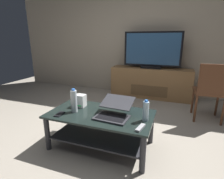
% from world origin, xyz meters
% --- Properties ---
extents(ground_plane, '(7.68, 7.68, 0.00)m').
position_xyz_m(ground_plane, '(0.00, 0.00, 0.00)').
color(ground_plane, '#9E9384').
extents(back_wall, '(6.40, 0.12, 2.80)m').
position_xyz_m(back_wall, '(0.00, 2.42, 1.40)').
color(back_wall, '#B2A38C').
rests_on(back_wall, ground).
extents(coffee_table, '(1.22, 0.65, 0.43)m').
position_xyz_m(coffee_table, '(0.07, -0.03, 0.30)').
color(coffee_table, black).
rests_on(coffee_table, ground).
extents(media_cabinet, '(1.73, 0.41, 0.66)m').
position_xyz_m(media_cabinet, '(0.34, 2.10, 0.33)').
color(media_cabinet, olive).
rests_on(media_cabinet, ground).
extents(television, '(1.20, 0.20, 0.76)m').
position_xyz_m(television, '(0.34, 2.08, 1.03)').
color(television, black).
rests_on(television, media_cabinet).
extents(dining_chair, '(0.46, 0.46, 0.93)m').
position_xyz_m(dining_chair, '(1.38, 1.19, 0.52)').
color(dining_chair, '#59331E').
rests_on(dining_chair, ground).
extents(laptop, '(0.39, 0.44, 0.18)m').
position_xyz_m(laptop, '(0.24, -0.05, 0.49)').
color(laptop, '#333338').
rests_on(laptop, coffee_table).
extents(router_box, '(0.12, 0.11, 0.16)m').
position_xyz_m(router_box, '(-0.26, 0.08, 0.51)').
color(router_box, white).
rests_on(router_box, coffee_table).
extents(water_bottle_near, '(0.07, 0.07, 0.28)m').
position_xyz_m(water_bottle_near, '(-0.24, -0.10, 0.57)').
color(water_bottle_near, silver).
rests_on(water_bottle_near, coffee_table).
extents(water_bottle_far, '(0.06, 0.06, 0.23)m').
position_xyz_m(water_bottle_far, '(0.59, -0.04, 0.54)').
color(water_bottle_far, silver).
rests_on(water_bottle_far, coffee_table).
extents(cell_phone, '(0.08, 0.15, 0.01)m').
position_xyz_m(cell_phone, '(-0.36, -0.23, 0.44)').
color(cell_phone, black).
rests_on(cell_phone, coffee_table).
extents(tv_remote, '(0.08, 0.17, 0.02)m').
position_xyz_m(tv_remote, '(0.58, -0.23, 0.44)').
color(tv_remote, '#99999E').
rests_on(tv_remote, coffee_table).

